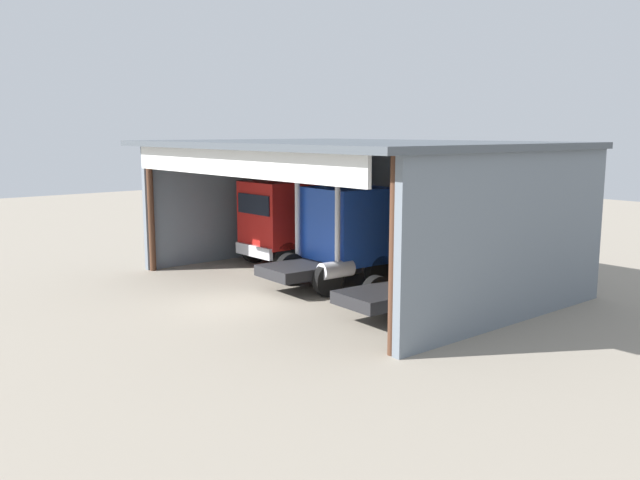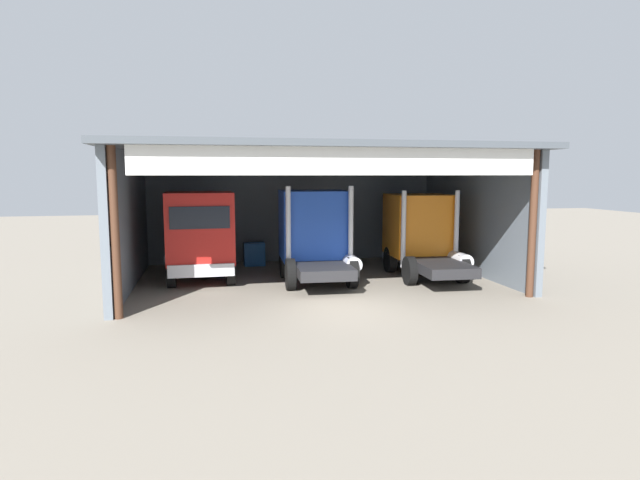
{
  "view_description": "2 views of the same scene",
  "coord_description": "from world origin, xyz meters",
  "px_view_note": "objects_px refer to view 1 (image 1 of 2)",
  "views": [
    {
      "loc": [
        16.97,
        -10.93,
        5.27
      ],
      "look_at": [
        0.0,
        3.2,
        1.66
      ],
      "focal_mm": 37.28,
      "sensor_mm": 36.0,
      "label": 1
    },
    {
      "loc": [
        -3.85,
        -15.02,
        3.99
      ],
      "look_at": [
        0.0,
        3.2,
        1.66
      ],
      "focal_mm": 29.7,
      "sensor_mm": 36.0,
      "label": 2
    }
  ],
  "objects_px": {
    "truck_red_center_bay": "(283,220)",
    "tool_cart": "(381,250)",
    "truck_blue_center_left_bay": "(343,233)",
    "oil_drum": "(472,267)",
    "truck_orange_left_bay": "(442,254)"
  },
  "relations": [
    {
      "from": "truck_red_center_bay",
      "to": "tool_cart",
      "type": "xyz_separation_m",
      "value": [
        2.27,
        3.28,
        -1.28
      ]
    },
    {
      "from": "truck_red_center_bay",
      "to": "oil_drum",
      "type": "height_order",
      "value": "truck_red_center_bay"
    },
    {
      "from": "truck_red_center_bay",
      "to": "tool_cart",
      "type": "relative_size",
      "value": 4.43
    },
    {
      "from": "truck_blue_center_left_bay",
      "to": "truck_orange_left_bay",
      "type": "distance_m",
      "value": 4.3
    },
    {
      "from": "truck_red_center_bay",
      "to": "truck_blue_center_left_bay",
      "type": "relative_size",
      "value": 0.94
    },
    {
      "from": "truck_red_center_bay",
      "to": "truck_blue_center_left_bay",
      "type": "height_order",
      "value": "truck_blue_center_left_bay"
    },
    {
      "from": "oil_drum",
      "to": "tool_cart",
      "type": "relative_size",
      "value": 0.86
    },
    {
      "from": "truck_red_center_bay",
      "to": "truck_orange_left_bay",
      "type": "relative_size",
      "value": 0.83
    },
    {
      "from": "truck_blue_center_left_bay",
      "to": "oil_drum",
      "type": "relative_size",
      "value": 5.54
    },
    {
      "from": "truck_red_center_bay",
      "to": "tool_cart",
      "type": "height_order",
      "value": "truck_red_center_bay"
    },
    {
      "from": "oil_drum",
      "to": "truck_orange_left_bay",
      "type": "bearing_deg",
      "value": -64.11
    },
    {
      "from": "truck_orange_left_bay",
      "to": "tool_cart",
      "type": "xyz_separation_m",
      "value": [
        -6.26,
        3.69,
        -1.17
      ]
    },
    {
      "from": "oil_drum",
      "to": "tool_cart",
      "type": "bearing_deg",
      "value": -174.91
    },
    {
      "from": "truck_orange_left_bay",
      "to": "oil_drum",
      "type": "height_order",
      "value": "truck_orange_left_bay"
    },
    {
      "from": "truck_blue_center_left_bay",
      "to": "oil_drum",
      "type": "bearing_deg",
      "value": 63.85
    }
  ]
}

